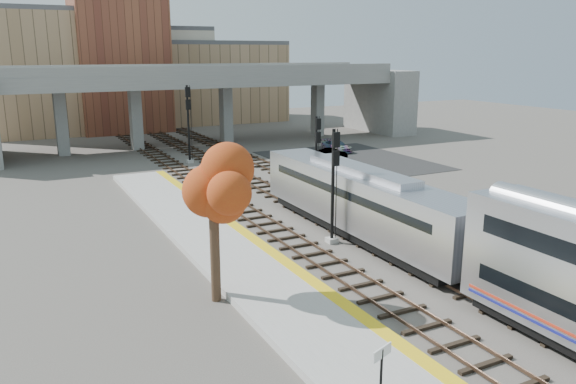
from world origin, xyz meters
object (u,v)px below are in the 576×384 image
tree (213,191)px  car_c (337,146)px  car_b (332,154)px  signal_mast_far (189,124)px  locomotive (360,200)px  car_a (342,167)px  signal_mast_near (333,189)px  signal_mast_mid (316,161)px

tree → car_c: tree is taller
tree → car_b: size_ratio=2.13×
car_c → signal_mast_far: bearing=167.4°
locomotive → car_a: locomotive is taller
signal_mast_near → signal_mast_far: 27.60m
signal_mast_mid → car_a: 9.98m
tree → car_c: size_ratio=1.63×
signal_mast_far → car_b: size_ratio=2.40×
tree → signal_mast_mid: bearing=46.0°
signal_mast_mid → tree: size_ratio=0.92×
signal_mast_near → car_b: 26.93m
car_b → car_c: bearing=12.1°
car_a → car_c: size_ratio=0.88×
car_b → car_c: 4.39m
locomotive → signal_mast_near: (-2.10, -0.31, 1.02)m
locomotive → signal_mast_far: size_ratio=2.45×
car_a → signal_mast_near: bearing=-127.0°
locomotive → tree: tree is taller
signal_mast_near → car_a: (10.83, 16.06, -2.62)m
locomotive → car_a: (8.73, 15.75, -1.60)m
signal_mast_near → tree: 10.00m
signal_mast_near → signal_mast_far: signal_mast_far is taller
signal_mast_far → signal_mast_mid: bearing=-77.5°
signal_mast_mid → signal_mast_far: size_ratio=0.82×
locomotive → car_a: size_ratio=5.09×
signal_mast_near → tree: tree is taller
locomotive → car_c: locomotive is taller
locomotive → tree: (-10.92, -4.63, 2.87)m
signal_mast_near → car_b: size_ratio=2.08×
signal_mast_far → car_c: 17.07m
signal_mast_near → locomotive: bearing=8.3°
locomotive → signal_mast_near: signal_mast_near is taller
signal_mast_mid → car_c: signal_mast_mid is taller
car_a → car_b: size_ratio=1.15×
locomotive → signal_mast_near: size_ratio=2.82×
car_b → car_a: bearing=-153.6°
signal_mast_far → tree: (-8.82, -31.91, 1.15)m
locomotive → car_a: 18.08m
signal_mast_near → signal_mast_mid: bearing=65.7°
car_c → signal_mast_mid: bearing=-134.4°
signal_mast_mid → car_b: (9.84, 13.81, -2.44)m
signal_mast_far → tree: signal_mast_far is taller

